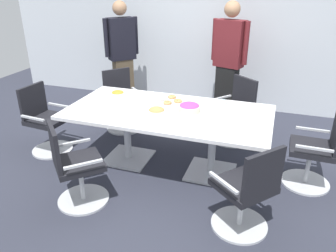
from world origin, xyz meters
TOP-DOWN VIEW (x-y plane):
  - ground_plane at (0.00, 0.00)m, footprint 10.00×10.00m
  - back_wall at (0.00, 2.40)m, footprint 8.00×0.10m
  - conference_table at (0.00, 0.00)m, footprint 2.40×1.20m
  - office_chair_0 at (-1.05, 0.87)m, footprint 0.76×0.76m
  - office_chair_1 at (-1.69, -0.14)m, footprint 0.59×0.59m
  - office_chair_2 at (-0.67, -1.01)m, footprint 0.76×0.76m
  - office_chair_3 at (1.05, -0.87)m, footprint 0.76×0.76m
  - office_chair_4 at (1.69, 0.14)m, footprint 0.55×0.55m
  - office_chair_5 at (0.66, 1.01)m, footprint 0.76×0.76m
  - person_standing_0 at (-1.42, 1.72)m, footprint 0.47×0.50m
  - person_standing_1 at (0.41, 1.74)m, footprint 0.60×0.34m
  - snack_bowl_candy_mix at (0.25, 0.05)m, footprint 0.26×0.26m
  - snack_bowl_chips_orange at (-0.78, 0.24)m, footprint 0.18×0.18m
  - snack_bowl_cookies at (-0.07, -0.20)m, footprint 0.20×0.20m
  - donut_platter at (-0.08, 0.29)m, footprint 0.33×0.33m
  - plate_stack at (0.54, 0.41)m, footprint 0.18×0.18m
  - napkin_pile at (-0.44, -0.16)m, footprint 0.15×0.15m

SIDE VIEW (x-z plane):
  - ground_plane at x=0.00m, z-range -0.01..0.00m
  - office_chair_0 at x=-1.05m, z-range -0.05..0.86m
  - office_chair_1 at x=-1.69m, z-range -0.05..0.86m
  - office_chair_2 at x=-0.67m, z-range -0.05..0.86m
  - office_chair_3 at x=1.05m, z-range -0.05..0.86m
  - office_chair_4 at x=1.69m, z-range -0.05..0.86m
  - office_chair_5 at x=0.66m, z-range -0.05..0.86m
  - conference_table at x=0.00m, z-range 0.25..1.00m
  - plate_stack at x=0.54m, z-range 0.75..0.79m
  - donut_platter at x=-0.08m, z-range 0.75..0.79m
  - snack_bowl_chips_orange at x=-0.78m, z-range 0.75..0.84m
  - napkin_pile at x=-0.44m, z-range 0.75..0.84m
  - snack_bowl_cookies at x=-0.07m, z-range 0.75..0.86m
  - snack_bowl_candy_mix at x=0.25m, z-range 0.75..0.86m
  - person_standing_0 at x=-1.42m, z-range 0.05..1.89m
  - person_standing_1 at x=0.41m, z-range 0.05..1.93m
  - back_wall at x=0.00m, z-range 0.00..2.80m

